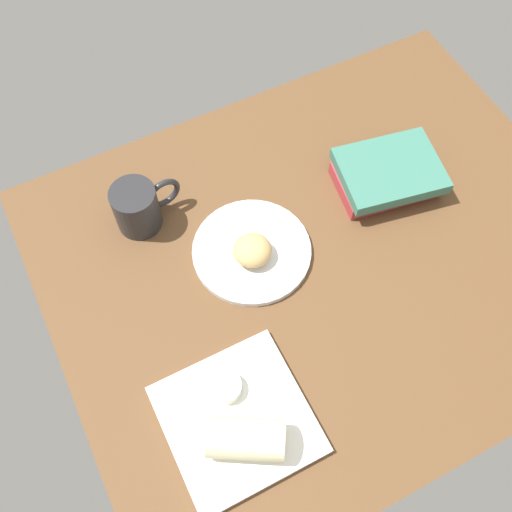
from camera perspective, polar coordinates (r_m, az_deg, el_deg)
dining_table at (r=122.87cm, az=6.74°, el=-0.42°), size 110.00×90.00×4.00cm
round_plate at (r=119.97cm, az=-0.41°, el=0.47°), size 23.80×23.80×1.40cm
scone_pastry at (r=116.58cm, az=-0.35°, el=0.55°), size 10.34×10.31×4.70cm
square_plate at (r=107.82cm, az=-1.82°, el=-15.27°), size 24.45×24.45×1.60cm
sauce_cup at (r=107.11cm, az=-2.92°, el=-12.34°), size 5.73×5.73×2.49cm
breakfast_wrap at (r=102.77cm, az=-0.98°, el=-16.94°), size 14.48×12.33×6.87cm
book_stack at (r=129.92cm, az=12.38°, el=7.54°), size 23.31×19.50×6.12cm
coffee_mug at (r=122.17cm, az=-11.14°, el=4.62°), size 14.62×9.16×10.47cm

